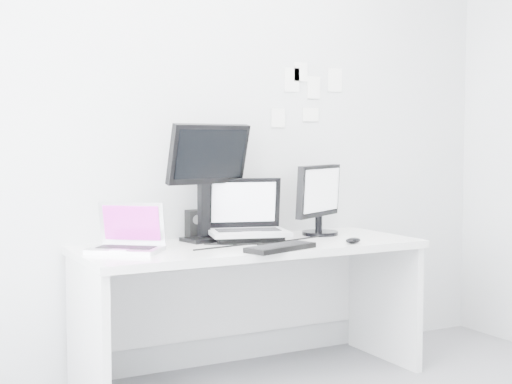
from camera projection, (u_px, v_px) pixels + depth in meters
back_wall at (222, 126)px, 4.13m from camera, size 3.60×0.00×3.60m
desk at (251, 312)px, 3.89m from camera, size 1.80×0.70×0.73m
macbook at (125, 226)px, 3.55m from camera, size 0.42×0.40×0.25m
speaker at (194, 225)px, 4.01m from camera, size 0.09×0.09×0.16m
dell_laptop at (249, 209)px, 3.94m from camera, size 0.48×0.42×0.34m
rear_monitor at (207, 181)px, 3.93m from camera, size 0.50×0.25×0.64m
samsung_monitor at (320, 199)px, 4.19m from camera, size 0.49×0.41×0.41m
keyboard at (280, 248)px, 3.62m from camera, size 0.41×0.25×0.03m
mouse at (353, 240)px, 3.86m from camera, size 0.11×0.08×0.03m
wall_note_0 at (292, 80)px, 4.31m from camera, size 0.10×0.00×0.14m
wall_note_1 at (314, 88)px, 4.38m from camera, size 0.09×0.00×0.13m
wall_note_2 at (335, 80)px, 4.45m from camera, size 0.10×0.00×0.14m
wall_note_3 at (311, 115)px, 4.39m from camera, size 0.11×0.00×0.08m
wall_note_4 at (278, 118)px, 4.28m from camera, size 0.09×0.00×0.11m
wall_note_5 at (301, 72)px, 4.34m from camera, size 0.09×0.00×0.11m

